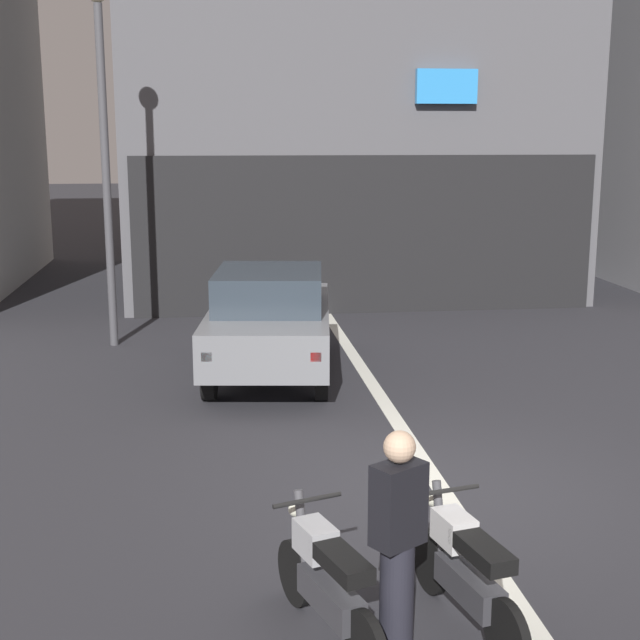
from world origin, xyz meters
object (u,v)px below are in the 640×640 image
motorcycle_silver_row_leftmost (327,582)px  motorcycle_white_row_left_mid (465,571)px  car_silver_down_street (377,249)px  street_lamp (104,126)px  car_grey_crossing_near (270,319)px  person_by_motorcycles (398,545)px

motorcycle_silver_row_leftmost → motorcycle_white_row_left_mid: 1.03m
car_silver_down_street → street_lamp: street_lamp is taller
car_grey_crossing_near → motorcycle_silver_row_leftmost: (-0.08, -7.24, -0.43)m
street_lamp → person_by_motorcycles: (2.94, -9.85, -2.88)m
motorcycle_silver_row_leftmost → person_by_motorcycles: (0.45, -0.28, 0.40)m
car_silver_down_street → motorcycle_silver_row_leftmost: size_ratio=2.64×
street_lamp → motorcycle_silver_row_leftmost: street_lamp is taller
person_by_motorcycles → car_silver_down_street: bearing=79.9°
car_silver_down_street → motorcycle_silver_row_leftmost: car_silver_down_street is taller
motorcycle_silver_row_leftmost → car_grey_crossing_near: bearing=89.3°
car_grey_crossing_near → motorcycle_white_row_left_mid: 7.28m
street_lamp → person_by_motorcycles: size_ratio=3.62×
motorcycle_silver_row_leftmost → person_by_motorcycles: 0.66m
motorcycle_white_row_left_mid → person_by_motorcycles: (-0.58, -0.32, 0.40)m
motorcycle_white_row_left_mid → motorcycle_silver_row_leftmost: bearing=-177.9°
car_silver_down_street → person_by_motorcycles: bearing=-100.1°
street_lamp → motorcycle_white_row_left_mid: street_lamp is taller
car_grey_crossing_near → street_lamp: size_ratio=0.71×
street_lamp → motorcycle_white_row_left_mid: 10.68m
person_by_motorcycles → street_lamp: bearing=106.6°
street_lamp → motorcycle_white_row_left_mid: bearing=-69.7°
person_by_motorcycles → motorcycle_white_row_left_mid: bearing=28.6°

